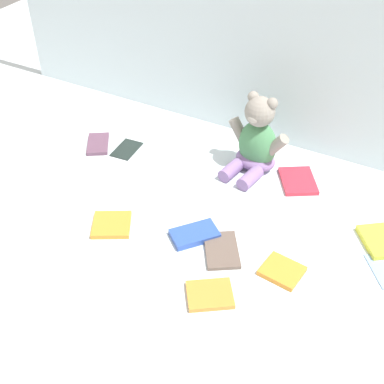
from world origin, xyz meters
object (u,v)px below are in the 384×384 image
at_px(book_case_9, 210,295).
at_px(book_case_7, 381,241).
at_px(book_case_1, 98,144).
at_px(book_case_2, 127,149).
at_px(teddy_bear, 256,143).
at_px(book_case_8, 222,250).
at_px(book_case_3, 112,225).
at_px(book_case_0, 282,271).
at_px(book_case_5, 298,181).
at_px(book_case_6, 195,234).

bearing_deg(book_case_9, book_case_7, 105.18).
xyz_separation_m(book_case_1, book_case_2, (0.10, 0.02, -0.00)).
relative_size(teddy_bear, book_case_8, 1.93).
bearing_deg(book_case_7, book_case_3, 166.68).
height_order(teddy_bear, book_case_0, teddy_bear).
xyz_separation_m(book_case_0, book_case_8, (-0.16, -0.01, -0.00)).
relative_size(book_case_2, book_case_7, 0.90).
height_order(book_case_2, book_case_9, book_case_9).
distance_m(book_case_5, book_case_7, 0.31).
distance_m(book_case_1, book_case_3, 0.39).
bearing_deg(book_case_2, book_case_7, -7.56).
xyz_separation_m(book_case_0, book_case_1, (-0.72, 0.23, -0.00)).
xyz_separation_m(teddy_bear, book_case_2, (-0.40, -0.11, -0.09)).
distance_m(book_case_5, book_case_8, 0.37).
distance_m(book_case_1, book_case_5, 0.65).
distance_m(teddy_bear, book_case_2, 0.42).
bearing_deg(teddy_bear, book_case_5, 5.42).
height_order(teddy_bear, book_case_1, teddy_bear).
bearing_deg(book_case_5, teddy_bear, 144.96).
distance_m(teddy_bear, book_case_3, 0.49).
bearing_deg(book_case_9, book_case_3, -138.75).
height_order(book_case_0, book_case_6, book_case_6).
relative_size(book_case_5, book_case_6, 1.04).
relative_size(book_case_6, book_case_9, 1.14).
distance_m(teddy_bear, book_case_6, 0.36).
bearing_deg(book_case_7, book_case_0, -167.57).
xyz_separation_m(book_case_1, book_case_9, (0.60, -0.38, 0.00)).
relative_size(book_case_6, book_case_7, 1.03).
bearing_deg(book_case_0, book_case_3, -75.09).
relative_size(book_case_0, book_case_7, 0.81).
relative_size(book_case_0, book_case_3, 0.94).
distance_m(book_case_0, book_case_1, 0.76).
bearing_deg(teddy_bear, book_case_1, -156.07).
height_order(book_case_2, book_case_6, book_case_6).
bearing_deg(book_case_9, book_case_0, 106.24).
distance_m(book_case_2, book_case_9, 0.65).
bearing_deg(book_case_1, book_case_8, 124.19).
distance_m(book_case_2, book_case_6, 0.45).
distance_m(book_case_7, book_case_9, 0.47).
distance_m(book_case_3, book_case_6, 0.22).
relative_size(book_case_3, book_case_9, 0.95).
relative_size(book_case_5, book_case_8, 1.00).
bearing_deg(book_case_2, book_case_9, -43.27).
distance_m(book_case_3, book_case_9, 0.35).
xyz_separation_m(book_case_7, book_case_8, (-0.35, -0.22, -0.00)).
bearing_deg(book_case_9, book_case_1, -156.86).
bearing_deg(book_case_8, teddy_bear, 68.06).
bearing_deg(teddy_bear, book_case_9, -69.21).
bearing_deg(book_case_9, book_case_2, -163.14).
height_order(book_case_7, book_case_8, book_case_7).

